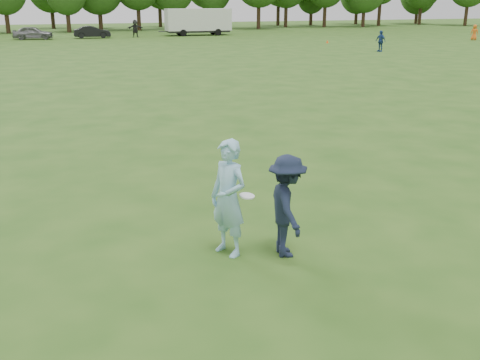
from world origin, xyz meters
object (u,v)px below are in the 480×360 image
(car_f, at_px, (92,32))
(field_cone, at_px, (327,42))
(player_far_b, at_px, (380,41))
(defender, at_px, (287,206))
(player_far_d, at_px, (135,28))
(car_e, at_px, (33,33))
(player_far_c, at_px, (474,32))
(cargo_trailer, at_px, (198,21))
(thrower, at_px, (229,198))

(car_f, xyz_separation_m, field_cone, (22.48, -15.29, -0.53))
(car_f, bearing_deg, player_far_b, -136.58)
(player_far_b, bearing_deg, defender, -51.62)
(car_f, bearing_deg, player_far_d, -85.42)
(car_f, relative_size, field_cone, 13.81)
(car_f, bearing_deg, car_e, 93.63)
(car_e, bearing_deg, defender, -168.74)
(player_far_c, height_order, field_cone, player_far_c)
(player_far_d, bearing_deg, cargo_trailer, 9.21)
(player_far_d, bearing_deg, thrower, -94.61)
(player_far_c, bearing_deg, car_f, 26.70)
(player_far_c, height_order, player_far_d, player_far_d)
(thrower, bearing_deg, player_far_c, 108.08)
(defender, height_order, car_e, defender)
(player_far_b, xyz_separation_m, cargo_trailer, (-9.45, 26.66, 0.88))
(defender, xyz_separation_m, player_far_c, (40.81, 43.76, -0.09))
(thrower, height_order, car_f, thrower)
(player_far_c, bearing_deg, defender, 96.40)
(player_far_c, height_order, cargo_trailer, cargo_trailer)
(field_cone, bearing_deg, defender, -117.61)
(player_far_c, xyz_separation_m, cargo_trailer, (-26.76, 17.82, 0.93))
(thrower, distance_m, field_cone, 51.01)
(player_far_b, distance_m, car_f, 33.90)
(player_far_c, distance_m, car_f, 43.05)
(defender, height_order, player_far_d, player_far_d)
(thrower, bearing_deg, car_e, 156.21)
(car_e, relative_size, field_cone, 14.28)
(player_far_b, height_order, car_f, player_far_b)
(car_e, bearing_deg, field_cone, -111.40)
(car_f, bearing_deg, field_cone, -122.16)
(player_far_d, relative_size, field_cone, 6.71)
(player_far_b, distance_m, cargo_trailer, 28.30)
(defender, xyz_separation_m, field_cone, (23.58, 45.08, -0.78))
(player_far_c, bearing_deg, field_cone, 45.01)
(defender, bearing_deg, thrower, 77.08)
(car_e, distance_m, car_f, 6.47)
(car_f, distance_m, field_cone, 27.19)
(player_far_d, distance_m, car_f, 5.02)
(player_far_b, relative_size, field_cone, 5.94)
(car_e, bearing_deg, player_far_c, -103.42)
(defender, distance_m, car_f, 60.38)
(car_e, height_order, field_cone, car_e)
(defender, bearing_deg, cargo_trailer, -4.96)
(player_far_b, height_order, field_cone, player_far_b)
(player_far_c, xyz_separation_m, field_cone, (-17.23, 1.32, -0.69))
(field_cone, xyz_separation_m, cargo_trailer, (-9.53, 16.50, 1.63))
(player_far_d, distance_m, field_cone, 23.38)
(player_far_c, bearing_deg, cargo_trailer, 15.74)
(cargo_trailer, bearing_deg, car_e, -175.91)
(thrower, xyz_separation_m, cargo_trailer, (15.02, 61.21, 0.71))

